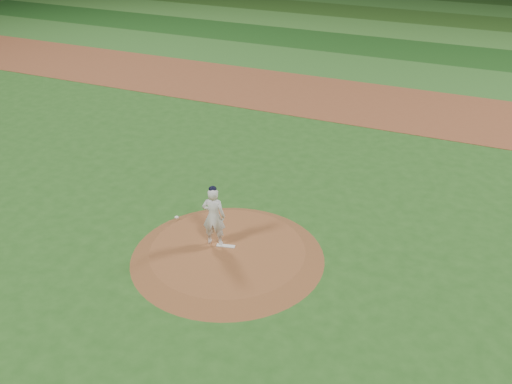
% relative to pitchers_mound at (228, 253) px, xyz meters
% --- Properties ---
extents(ground, '(120.00, 120.00, 0.00)m').
position_rel_pitchers_mound_xyz_m(ground, '(0.00, 0.00, -0.12)').
color(ground, '#265A1D').
rests_on(ground, ground).
extents(infield_dirt_band, '(70.00, 6.00, 0.02)m').
position_rel_pitchers_mound_xyz_m(infield_dirt_band, '(0.00, 14.00, -0.12)').
color(infield_dirt_band, brown).
rests_on(infield_dirt_band, ground).
extents(outfield_stripe_0, '(70.00, 5.00, 0.02)m').
position_rel_pitchers_mound_xyz_m(outfield_stripe_0, '(0.00, 19.50, -0.12)').
color(outfield_stripe_0, '#316C27').
rests_on(outfield_stripe_0, ground).
extents(outfield_stripe_1, '(70.00, 5.00, 0.02)m').
position_rel_pitchers_mound_xyz_m(outfield_stripe_1, '(0.00, 24.50, -0.12)').
color(outfield_stripe_1, '#1A4A17').
rests_on(outfield_stripe_1, ground).
extents(outfield_stripe_2, '(70.00, 5.00, 0.02)m').
position_rel_pitchers_mound_xyz_m(outfield_stripe_2, '(0.00, 29.50, -0.12)').
color(outfield_stripe_2, '#3A792C').
rests_on(outfield_stripe_2, ground).
extents(outfield_stripe_3, '(70.00, 5.00, 0.02)m').
position_rel_pitchers_mound_xyz_m(outfield_stripe_3, '(0.00, 34.50, -0.12)').
color(outfield_stripe_3, '#254F19').
rests_on(outfield_stripe_3, ground).
extents(outfield_stripe_4, '(70.00, 5.00, 0.02)m').
position_rel_pitchers_mound_xyz_m(outfield_stripe_4, '(0.00, 39.50, -0.12)').
color(outfield_stripe_4, '#326D27').
rests_on(outfield_stripe_4, ground).
extents(pitchers_mound, '(5.50, 5.50, 0.25)m').
position_rel_pitchers_mound_xyz_m(pitchers_mound, '(0.00, 0.00, 0.00)').
color(pitchers_mound, brown).
rests_on(pitchers_mound, ground).
extents(pitching_rubber, '(0.55, 0.25, 0.03)m').
position_rel_pitchers_mound_xyz_m(pitching_rubber, '(-0.12, 0.13, 0.14)').
color(pitching_rubber, white).
rests_on(pitching_rubber, pitchers_mound).
extents(rosin_bag, '(0.13, 0.13, 0.07)m').
position_rel_pitchers_mound_xyz_m(rosin_bag, '(-2.19, 0.89, 0.16)').
color(rosin_bag, white).
rests_on(rosin_bag, pitchers_mound).
extents(pitcher_on_mound, '(0.74, 0.56, 1.86)m').
position_rel_pitchers_mound_xyz_m(pitcher_on_mound, '(-0.47, 0.14, 1.04)').
color(pitcher_on_mound, white).
rests_on(pitcher_on_mound, pitchers_mound).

